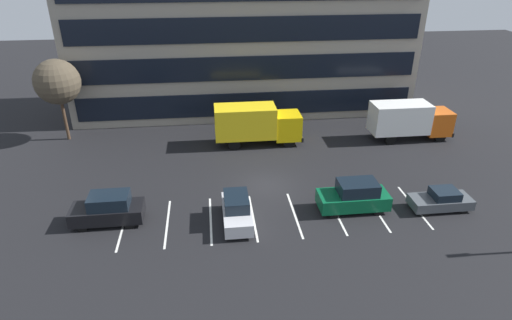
% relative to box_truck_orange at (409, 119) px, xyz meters
% --- Properties ---
extents(ground_plane, '(120.00, 120.00, 0.00)m').
position_rel_box_truck_orange_xyz_m(ground_plane, '(-14.17, -7.06, -1.95)').
color(ground_plane, black).
extents(office_building, '(34.47, 10.33, 18.00)m').
position_rel_box_truck_orange_xyz_m(office_building, '(-14.17, 10.89, 7.05)').
color(office_building, gray).
rests_on(office_building, ground_plane).
extents(lot_markings, '(19.74, 5.40, 0.01)m').
position_rel_box_truck_orange_xyz_m(lot_markings, '(-14.17, -11.19, -1.95)').
color(lot_markings, silver).
rests_on(lot_markings, ground_plane).
extents(box_truck_orange, '(7.48, 2.48, 3.47)m').
position_rel_box_truck_orange_xyz_m(box_truck_orange, '(0.00, 0.00, 0.00)').
color(box_truck_orange, '#D85914').
rests_on(box_truck_orange, ground_plane).
extents(box_truck_yellow_all, '(7.75, 2.57, 3.59)m').
position_rel_box_truck_orange_xyz_m(box_truck_yellow_all, '(-14.01, 0.49, 0.07)').
color(box_truck_yellow_all, yellow).
rests_on(box_truck_yellow_all, ground_plane).
extents(suv_forest, '(4.70, 1.99, 2.13)m').
position_rel_box_truck_orange_xyz_m(suv_forest, '(-8.71, -11.00, -0.93)').
color(suv_forest, '#0C5933').
rests_on(suv_forest, ground_plane).
extents(suv_black, '(4.56, 1.93, 2.06)m').
position_rel_box_truck_orange_xyz_m(suv_black, '(-24.87, -10.66, -0.96)').
color(suv_black, black).
rests_on(suv_black, ground_plane).
extents(suv_silver, '(1.77, 4.17, 1.89)m').
position_rel_box_truck_orange_xyz_m(suv_silver, '(-16.68, -11.59, -1.04)').
color(suv_silver, silver).
rests_on(suv_silver, ground_plane).
extents(sedan_charcoal, '(4.08, 1.71, 1.46)m').
position_rel_box_truck_orange_xyz_m(sedan_charcoal, '(-2.79, -11.61, -1.26)').
color(sedan_charcoal, '#474C51').
rests_on(sedan_charcoal, ground_plane).
extents(bare_tree, '(3.96, 3.96, 7.43)m').
position_rel_box_truck_orange_xyz_m(bare_tree, '(-31.17, 3.58, 3.48)').
color(bare_tree, '#473323').
rests_on(bare_tree, ground_plane).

